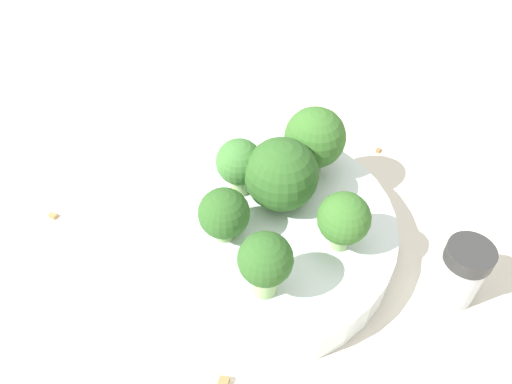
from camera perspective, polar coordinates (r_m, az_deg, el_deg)
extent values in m
plane|color=beige|center=(0.42, 0.00, -5.69)|extent=(3.00, 3.00, 0.00)
cylinder|color=silver|center=(0.41, 0.00, -4.40)|extent=(0.23, 0.23, 0.03)
cylinder|color=#7A9E5B|center=(0.43, 6.50, 3.95)|extent=(0.02, 0.02, 0.03)
sphere|color=#386B28|center=(0.42, 6.76, 6.21)|extent=(0.05, 0.05, 0.05)
cylinder|color=#8EB770|center=(0.38, 9.79, -4.47)|extent=(0.02, 0.02, 0.02)
sphere|color=#386B28|center=(0.37, 10.16, -2.61)|extent=(0.04, 0.04, 0.04)
cylinder|color=#8EB770|center=(0.35, 1.03, -9.75)|extent=(0.02, 0.02, 0.03)
sphere|color=#2D5B23|center=(0.33, 1.08, -7.68)|extent=(0.04, 0.04, 0.04)
cylinder|color=#8EB770|center=(0.41, 2.80, -0.02)|extent=(0.03, 0.03, 0.02)
sphere|color=#2D5B23|center=(0.39, 2.91, 2.02)|extent=(0.06, 0.06, 0.06)
cylinder|color=#7A9E5B|center=(0.38, -3.57, -4.01)|extent=(0.02, 0.02, 0.02)
sphere|color=#2D5B23|center=(0.37, -3.69, -2.45)|extent=(0.04, 0.04, 0.04)
cylinder|color=#8EB770|center=(0.41, -1.86, 1.50)|extent=(0.02, 0.02, 0.03)
sphere|color=#3D7533|center=(0.40, -1.92, 3.46)|extent=(0.04, 0.04, 0.04)
cylinder|color=#B2B7BC|center=(0.41, 22.14, -8.99)|extent=(0.03, 0.03, 0.04)
cylinder|color=#2D2D2D|center=(0.38, 23.27, -6.63)|extent=(0.03, 0.03, 0.01)
cube|color=#AD7F4C|center=(0.47, -22.25, -2.40)|extent=(0.01, 0.00, 0.01)
cube|color=olive|center=(0.51, 13.83, 4.76)|extent=(0.00, 0.01, 0.01)
cube|color=olive|center=(0.36, -3.83, -20.96)|extent=(0.01, 0.01, 0.01)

